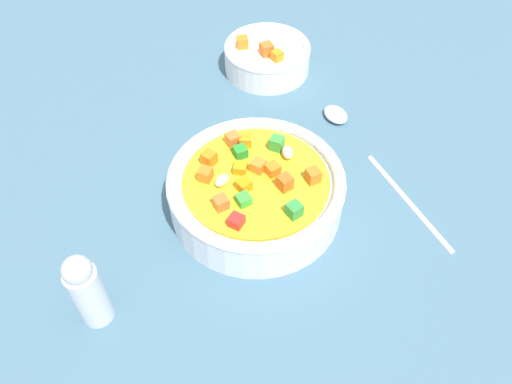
% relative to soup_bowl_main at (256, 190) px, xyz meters
% --- Properties ---
extents(ground_plane, '(1.40, 1.40, 0.02)m').
position_rel_soup_bowl_main_xyz_m(ground_plane, '(-0.00, 0.00, -0.04)').
color(ground_plane, '#42667A').
extents(soup_bowl_main, '(0.18, 0.18, 0.06)m').
position_rel_soup_bowl_main_xyz_m(soup_bowl_main, '(0.00, 0.00, 0.00)').
color(soup_bowl_main, white).
rests_on(soup_bowl_main, ground_plane).
extents(spoon, '(0.03, 0.24, 0.01)m').
position_rel_soup_bowl_main_xyz_m(spoon, '(-0.15, -0.03, -0.02)').
color(spoon, silver).
rests_on(spoon, ground_plane).
extents(side_bowl_small, '(0.11, 0.11, 0.05)m').
position_rel_soup_bowl_main_xyz_m(side_bowl_small, '(-0.12, -0.21, -0.01)').
color(side_bowl_small, white).
rests_on(side_bowl_small, ground_plane).
extents(pepper_shaker, '(0.03, 0.03, 0.09)m').
position_rel_soup_bowl_main_xyz_m(pepper_shaker, '(0.18, 0.05, 0.02)').
color(pepper_shaker, silver).
rests_on(pepper_shaker, ground_plane).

